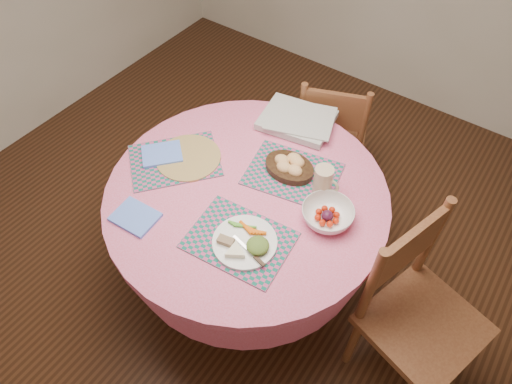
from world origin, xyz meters
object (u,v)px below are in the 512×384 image
(dining_table, at_px, (247,218))
(bread_bowl, at_px, (290,166))
(dinner_plate, at_px, (245,243))
(fruit_bowl, at_px, (327,215))
(latte_mug, at_px, (323,181))
(chair_right, at_px, (415,311))
(chair_back, at_px, (330,134))
(wicker_trivet, at_px, (188,158))

(dining_table, bearing_deg, bread_bowl, 67.37)
(dining_table, bearing_deg, dinner_plate, -54.74)
(dinner_plate, xyz_separation_m, fruit_bowl, (0.20, 0.30, 0.01))
(bread_bowl, bearing_deg, latte_mug, -9.30)
(latte_mug, relative_size, fruit_bowl, 0.56)
(chair_right, distance_m, dinner_plate, 0.77)
(dining_table, xyz_separation_m, fruit_bowl, (0.36, 0.07, 0.23))
(fruit_bowl, bearing_deg, chair_right, -2.16)
(chair_back, bearing_deg, dining_table, 69.26)
(wicker_trivet, distance_m, dinner_plate, 0.55)
(dining_table, height_order, chair_right, chair_right)
(dining_table, bearing_deg, chair_back, 90.85)
(bread_bowl, relative_size, fruit_bowl, 0.89)
(dining_table, xyz_separation_m, latte_mug, (0.27, 0.18, 0.27))
(dining_table, distance_m, chair_right, 0.83)
(chair_right, height_order, fruit_bowl, chair_right)
(bread_bowl, xyz_separation_m, latte_mug, (0.18, -0.03, 0.04))
(chair_right, height_order, dinner_plate, chair_right)
(chair_back, height_order, latte_mug, latte_mug)
(wicker_trivet, bearing_deg, chair_back, 68.72)
(fruit_bowl, bearing_deg, chair_back, 115.90)
(dining_table, bearing_deg, chair_right, 3.54)
(dining_table, xyz_separation_m, chair_right, (0.83, 0.05, -0.05))
(dining_table, relative_size, chair_right, 1.29)
(bread_bowl, bearing_deg, dining_table, -112.63)
(latte_mug, xyz_separation_m, fruit_bowl, (0.09, -0.11, -0.05))
(chair_back, relative_size, bread_bowl, 3.76)
(wicker_trivet, relative_size, fruit_bowl, 1.16)
(dining_table, xyz_separation_m, chair_back, (-0.01, 0.83, -0.10))
(latte_mug, height_order, fruit_bowl, latte_mug)
(dinner_plate, bearing_deg, dining_table, 125.26)
(wicker_trivet, distance_m, bread_bowl, 0.47)
(dinner_plate, distance_m, fruit_bowl, 0.36)
(dinner_plate, bearing_deg, wicker_trivet, 154.95)
(dining_table, relative_size, latte_mug, 8.52)
(bread_bowl, bearing_deg, fruit_bowl, -27.08)
(bread_bowl, height_order, latte_mug, latte_mug)
(chair_right, bearing_deg, wicker_trivet, 108.90)
(dinner_plate, bearing_deg, fruit_bowl, 56.56)
(chair_back, distance_m, fruit_bowl, 0.91)
(chair_back, distance_m, wicker_trivet, 0.94)
(bread_bowl, xyz_separation_m, fruit_bowl, (0.27, -0.14, -0.00))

